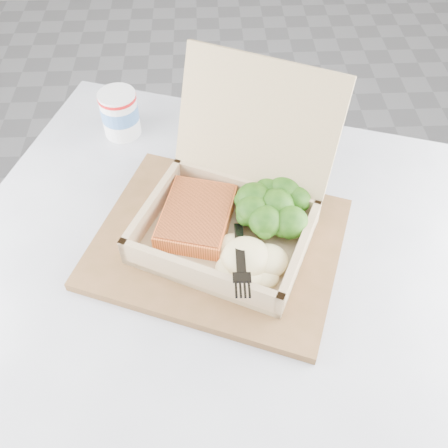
{
  "coord_description": "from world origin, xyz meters",
  "views": [
    {
      "loc": [
        -0.19,
        -0.64,
        1.27
      ],
      "look_at": [
        -0.17,
        -0.2,
        0.74
      ],
      "focal_mm": 40.0,
      "sensor_mm": 36.0,
      "label": 1
    }
  ],
  "objects_px": {
    "cafe_table": "(208,331)",
    "serving_tray": "(218,243)",
    "takeout_container": "(235,197)",
    "paper_cup": "(120,112)"
  },
  "relations": [
    {
      "from": "serving_tray",
      "to": "cafe_table",
      "type": "bearing_deg",
      "value": -116.67
    },
    {
      "from": "serving_tray",
      "to": "paper_cup",
      "type": "distance_m",
      "value": 0.3
    },
    {
      "from": "cafe_table",
      "to": "takeout_container",
      "type": "relative_size",
      "value": 2.89
    },
    {
      "from": "paper_cup",
      "to": "takeout_container",
      "type": "bearing_deg",
      "value": -50.93
    },
    {
      "from": "cafe_table",
      "to": "paper_cup",
      "type": "height_order",
      "value": "paper_cup"
    },
    {
      "from": "serving_tray",
      "to": "paper_cup",
      "type": "bearing_deg",
      "value": 121.38
    },
    {
      "from": "cafe_table",
      "to": "paper_cup",
      "type": "distance_m",
      "value": 0.39
    },
    {
      "from": "takeout_container",
      "to": "paper_cup",
      "type": "xyz_separation_m",
      "value": [
        -0.18,
        0.22,
        -0.02
      ]
    },
    {
      "from": "cafe_table",
      "to": "serving_tray",
      "type": "xyz_separation_m",
      "value": [
        0.02,
        0.04,
        0.19
      ]
    },
    {
      "from": "serving_tray",
      "to": "takeout_container",
      "type": "relative_size",
      "value": 1.07
    }
  ]
}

